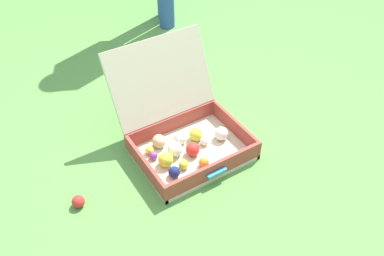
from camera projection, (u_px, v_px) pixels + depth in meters
name	position (u px, v px, depth m)	size (l,w,h in m)	color
ground_plane	(197.00, 153.00, 2.23)	(16.00, 16.00, 0.00)	#569342
open_suitcase	(182.00, 131.00, 2.20)	(0.57, 0.65, 0.51)	beige
stray_ball_on_grass	(79.00, 202.00, 1.94)	(0.06, 0.06, 0.06)	red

